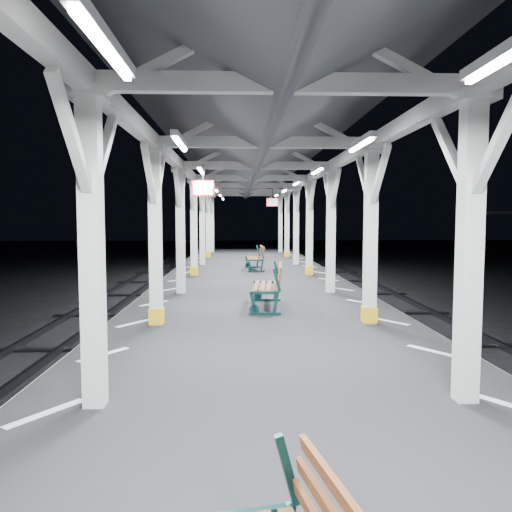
{
  "coord_description": "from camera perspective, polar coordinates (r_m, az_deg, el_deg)",
  "views": [
    {
      "loc": [
        -0.48,
        -7.24,
        3.0
      ],
      "look_at": [
        -0.1,
        3.24,
        2.2
      ],
      "focal_mm": 35.0,
      "sensor_mm": 36.0,
      "label": 1
    }
  ],
  "objects": [
    {
      "name": "ground",
      "position": [
        7.85,
        1.66,
        -18.11
      ],
      "size": [
        120.0,
        120.0,
        0.0
      ],
      "primitive_type": "plane",
      "color": "black",
      "rests_on": "ground"
    },
    {
      "name": "platform",
      "position": [
        7.67,
        1.67,
        -14.65
      ],
      "size": [
        6.0,
        50.0,
        1.0
      ],
      "primitive_type": "cube",
      "color": "black",
      "rests_on": "ground"
    },
    {
      "name": "hazard_stripes_left",
      "position": [
        7.76,
        -17.02,
        -10.72
      ],
      "size": [
        1.0,
        48.0,
        0.01
      ],
      "primitive_type": "cube",
      "color": "silver",
      "rests_on": "platform"
    },
    {
      "name": "hazard_stripes_right",
      "position": [
        8.06,
        19.64,
        -10.23
      ],
      "size": [
        1.0,
        48.0,
        0.01
      ],
      "primitive_type": "cube",
      "color": "silver",
      "rests_on": "platform"
    },
    {
      "name": "canopy",
      "position": [
        7.4,
        1.75,
        16.52
      ],
      "size": [
        5.4,
        49.0,
        4.65
      ],
      "color": "silver",
      "rests_on": "platform"
    },
    {
      "name": "bench_mid",
      "position": [
        11.09,
        1.7,
        -3.28
      ],
      "size": [
        0.82,
        1.86,
        0.98
      ],
      "rotation": [
        0.0,
        0.0,
        -0.08
      ],
      "color": "#0E302F",
      "rests_on": "platform"
    },
    {
      "name": "bench_far",
      "position": [
        19.2,
        0.11,
        -0.14
      ],
      "size": [
        0.73,
        1.75,
        0.93
      ],
      "rotation": [
        0.0,
        0.0,
        0.05
      ],
      "color": "#0E302F",
      "rests_on": "platform"
    }
  ]
}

